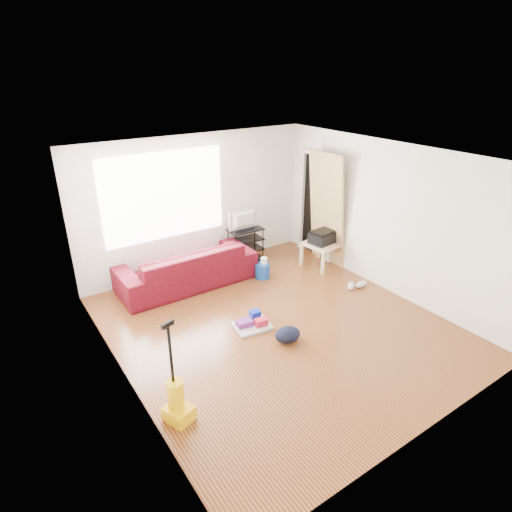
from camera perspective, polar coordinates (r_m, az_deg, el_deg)
room at (r=6.05m, az=2.77°, el=1.56°), size 4.51×5.01×2.51m
sofa at (r=7.72m, az=-9.04°, el=-3.72°), size 2.40×0.94×0.70m
tv_stand at (r=8.39m, az=-1.39°, el=1.54°), size 0.68×0.41×0.67m
tv at (r=8.21m, az=-1.42°, el=4.85°), size 0.66×0.09×0.38m
side_table at (r=8.24m, az=8.78°, el=1.28°), size 0.66×0.66×0.48m
printer at (r=8.17m, az=8.87°, el=2.53°), size 0.50×0.41×0.24m
bucket at (r=7.87m, az=0.86°, el=-2.84°), size 0.30×0.30×0.27m
toilet_paper at (r=7.80m, az=1.05°, el=-1.52°), size 0.12×0.12×0.11m
cleaning_tray at (r=6.44m, az=-0.48°, el=-8.93°), size 0.57×0.48×0.19m
backpack at (r=6.19m, az=4.21°, el=-11.19°), size 0.39×0.32×0.21m
sneakers at (r=7.68m, az=13.20°, el=-3.79°), size 0.47×0.26×0.11m
vacuum at (r=4.99m, az=-10.48°, el=-18.57°), size 0.34×0.36×1.23m
door_panel at (r=8.61m, az=8.91°, el=-0.64°), size 0.27×0.87×2.16m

